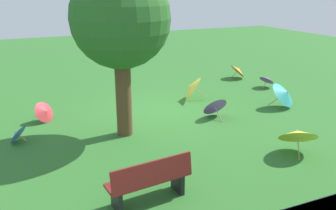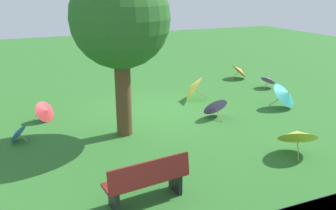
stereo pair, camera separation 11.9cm
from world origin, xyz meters
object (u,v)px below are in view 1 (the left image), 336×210
object	(u,v)px
shade_tree	(120,20)
parasol_orange_0	(238,70)
parasol_purple_0	(267,79)
parasol_blue_0	(17,133)
parasol_yellow_2	(191,87)
parasol_yellow_0	(298,134)
parasol_red_0	(45,112)
park_bench	(150,180)
parasol_purple_2	(214,105)
parasol_teal_0	(285,93)

from	to	relation	value
shade_tree	parasol_orange_0	world-z (taller)	shade_tree
shade_tree	parasol_purple_0	xyz separation A→B (m)	(-6.59, -2.20, -2.71)
parasol_blue_0	parasol_yellow_2	distance (m)	5.97
parasol_yellow_0	parasol_red_0	xyz separation A→B (m)	(5.31, -4.67, -0.19)
parasol_orange_0	parasol_yellow_2	world-z (taller)	parasol_yellow_2
park_bench	parasol_red_0	xyz separation A→B (m)	(1.34, -5.14, -0.15)
parasol_purple_0	parasol_red_0	distance (m)	8.48
park_bench	parasol_purple_0	xyz separation A→B (m)	(-7.13, -5.49, -0.12)
parasol_yellow_2	parasol_red_0	bearing A→B (deg)	1.80
parasol_blue_0	parasol_red_0	distance (m)	1.51
parasol_orange_0	parasol_red_0	bearing A→B (deg)	13.89
parasol_yellow_0	parasol_yellow_2	size ratio (longest dim) A/B	1.04
parasol_purple_2	parasol_blue_0	bearing A→B (deg)	-4.35
parasol_yellow_0	parasol_purple_0	xyz separation A→B (m)	(-3.16, -5.02, -0.16)
parasol_orange_0	parasol_purple_2	size ratio (longest dim) A/B	1.10
park_bench	parasol_orange_0	world-z (taller)	park_bench
parasol_purple_2	park_bench	bearing A→B (deg)	44.99
shade_tree	parasol_teal_0	xyz separation A→B (m)	(-5.50, 0.05, -2.56)
parasol_orange_0	parasol_purple_2	world-z (taller)	parasol_purple_2
parasol_orange_0	parasol_teal_0	bearing A→B (deg)	77.18
park_bench	parasol_yellow_2	distance (m)	6.42
parasol_orange_0	parasol_yellow_2	xyz separation A→B (m)	(3.32, 1.89, 0.08)
park_bench	parasol_teal_0	bearing A→B (deg)	-151.78
parasol_yellow_0	parasol_orange_0	size ratio (longest dim) A/B	1.38
shade_tree	parasol_red_0	world-z (taller)	shade_tree
parasol_orange_0	parasol_teal_0	size ratio (longest dim) A/B	0.73
parasol_orange_0	parasol_red_0	world-z (taller)	parasol_orange_0
parasol_teal_0	parasol_orange_0	bearing A→B (deg)	-102.82
parasol_blue_0	parasol_teal_0	distance (m)	8.25
parasol_yellow_2	parasol_red_0	xyz separation A→B (m)	(4.96, 0.16, -0.14)
shade_tree	parasol_teal_0	size ratio (longest dim) A/B	3.64
parasol_yellow_0	parasol_yellow_2	world-z (taller)	parasol_yellow_2
park_bench	parasol_blue_0	size ratio (longest dim) A/B	2.37
parasol_purple_0	parasol_teal_0	distance (m)	2.50
parasol_purple_0	parasol_purple_2	xyz separation A→B (m)	(3.67, 2.04, 0.04)
parasol_purple_0	parasol_teal_0	size ratio (longest dim) A/B	0.61
parasol_purple_0	parasol_purple_2	size ratio (longest dim) A/B	0.92
parasol_blue_0	parasol_teal_0	xyz separation A→B (m)	(-8.22, 0.64, 0.24)
park_bench	parasol_blue_0	bearing A→B (deg)	-60.70
parasol_purple_0	parasol_red_0	xyz separation A→B (m)	(8.47, 0.35, -0.03)
parasol_yellow_2	parasol_red_0	distance (m)	4.97
parasol_yellow_2	parasol_purple_2	world-z (taller)	parasol_yellow_2
parasol_red_0	parasol_yellow_0	bearing A→B (deg)	138.63
shade_tree	parasol_yellow_2	xyz separation A→B (m)	(-3.08, -2.00, -2.60)
shade_tree	parasol_purple_2	bearing A→B (deg)	-176.86
park_bench	parasol_blue_0	xyz separation A→B (m)	(2.18, -3.88, -0.21)
parasol_orange_0	parasol_blue_0	size ratio (longest dim) A/B	1.26
parasol_yellow_2	parasol_orange_0	bearing A→B (deg)	-150.32
parasol_red_0	parasol_blue_0	bearing A→B (deg)	56.37
parasol_yellow_0	parasol_purple_2	xyz separation A→B (m)	(0.51, -2.98, -0.12)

